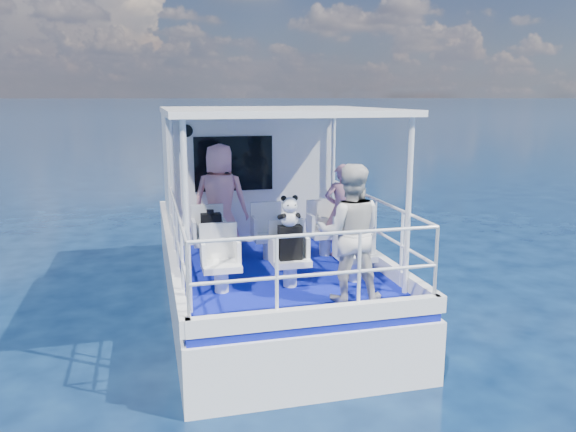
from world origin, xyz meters
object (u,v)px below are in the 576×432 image
at_px(passenger_port_fwd, 220,200).
at_px(backpack_center, 290,243).
at_px(passenger_stbd_aft, 350,233).
at_px(panda, 289,211).

relative_size(passenger_port_fwd, backpack_center, 3.93).
relative_size(passenger_port_fwd, passenger_stbd_aft, 1.04).
bearing_deg(backpack_center, passenger_port_fwd, 110.30).
bearing_deg(passenger_port_fwd, backpack_center, 130.83).
xyz_separation_m(passenger_port_fwd, passenger_stbd_aft, (1.24, -2.40, -0.03)).
height_order(passenger_port_fwd, backpack_center, passenger_port_fwd).
bearing_deg(panda, passenger_stbd_aft, -44.89).
xyz_separation_m(passenger_port_fwd, panda, (0.65, -1.80, 0.15)).
bearing_deg(panda, backpack_center, 55.41).
distance_m(backpack_center, panda, 0.42).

